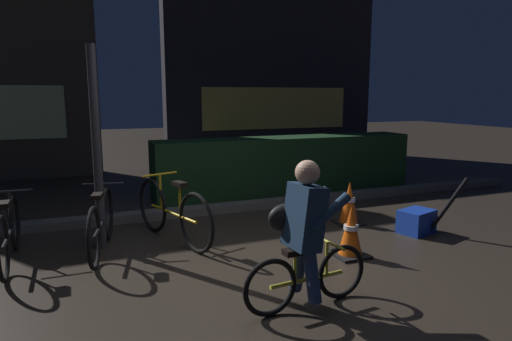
{
  "coord_description": "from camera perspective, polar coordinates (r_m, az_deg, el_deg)",
  "views": [
    {
      "loc": [
        -1.65,
        -4.03,
        1.75
      ],
      "look_at": [
        0.2,
        0.6,
        0.9
      ],
      "focal_mm": 31.02,
      "sensor_mm": 36.0,
      "label": 1
    }
  ],
  "objects": [
    {
      "name": "sidewalk_curb",
      "position": [
        6.66,
        -6.75,
        -5.08
      ],
      "size": [
        12.0,
        0.24,
        0.12
      ],
      "primitive_type": "cube",
      "color": "#56544F",
      "rests_on": "ground"
    },
    {
      "name": "closed_umbrella",
      "position": [
        6.01,
        23.45,
        -4.25
      ],
      "size": [
        0.32,
        0.38,
        0.77
      ],
      "primitive_type": "cylinder",
      "rotation": [
        0.0,
        0.5,
        5.39
      ],
      "color": "black",
      "rests_on": "ground"
    },
    {
      "name": "cyclist",
      "position": [
        3.67,
        6.17,
        -8.17
      ],
      "size": [
        1.19,
        0.5,
        1.25
      ],
      "rotation": [
        0.0,
        0.0,
        0.1
      ],
      "color": "black",
      "rests_on": "ground"
    },
    {
      "name": "blue_crate",
      "position": [
        6.08,
        19.98,
        -6.18
      ],
      "size": [
        0.51,
        0.43,
        0.3
      ],
      "primitive_type": "cube",
      "rotation": [
        0.0,
        0.0,
        0.29
      ],
      "color": "#193DB7",
      "rests_on": "ground"
    },
    {
      "name": "traffic_cone_near",
      "position": [
        4.98,
        12.13,
        -7.76
      ],
      "size": [
        0.36,
        0.36,
        0.57
      ],
      "color": "black",
      "rests_on": "ground"
    },
    {
      "name": "ground_plane",
      "position": [
        4.69,
        0.47,
        -12.22
      ],
      "size": [
        40.0,
        40.0,
        0.0
      ],
      "primitive_type": "plane",
      "color": "#2D261E"
    },
    {
      "name": "parked_bike_center_left",
      "position": [
        5.26,
        -19.31,
        -6.43
      ],
      "size": [
        0.46,
        1.6,
        0.75
      ],
      "rotation": [
        0.0,
        0.0,
        1.37
      ],
      "color": "black",
      "rests_on": "ground"
    },
    {
      "name": "traffic_cone_far",
      "position": [
        6.2,
        11.93,
        -4.19
      ],
      "size": [
        0.36,
        0.36,
        0.59
      ],
      "color": "black",
      "rests_on": "ground"
    },
    {
      "name": "storefront_right",
      "position": [
        12.3,
        2.2,
        12.55
      ],
      "size": [
        5.93,
        0.54,
        4.75
      ],
      "color": "#262328",
      "rests_on": "ground"
    },
    {
      "name": "street_post",
      "position": [
        5.26,
        -19.85,
        2.57
      ],
      "size": [
        0.1,
        0.1,
        2.3
      ],
      "primitive_type": "cylinder",
      "color": "#2D2D33",
      "rests_on": "ground"
    },
    {
      "name": "parked_bike_left_mid",
      "position": [
        5.31,
        -29.23,
        -7.04
      ],
      "size": [
        0.46,
        1.6,
        0.74
      ],
      "rotation": [
        0.0,
        0.0,
        1.58
      ],
      "color": "black",
      "rests_on": "ground"
    },
    {
      "name": "parked_bike_center_right",
      "position": [
        5.43,
        -10.69,
        -5.32
      ],
      "size": [
        0.6,
        1.66,
        0.8
      ],
      "rotation": [
        0.0,
        0.0,
        1.89
      ],
      "color": "black",
      "rests_on": "ground"
    },
    {
      "name": "hedge_row",
      "position": [
        8.02,
        3.98,
        0.74
      ],
      "size": [
        4.8,
        0.7,
        1.01
      ],
      "primitive_type": "cube",
      "color": "#19381C",
      "rests_on": "ground"
    }
  ]
}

